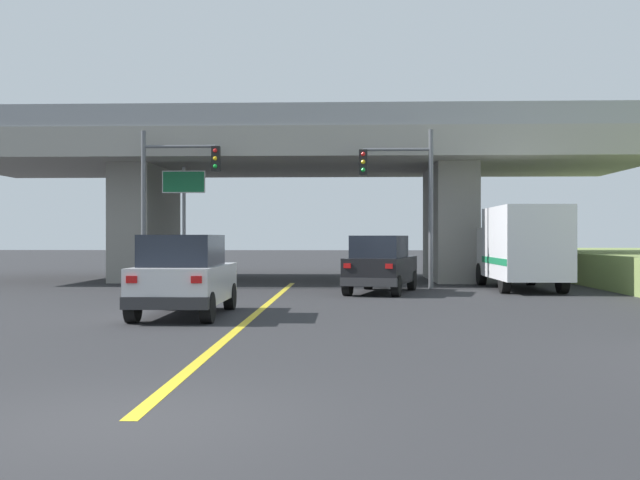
% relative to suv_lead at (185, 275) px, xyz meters
% --- Properties ---
extents(ground, '(160.00, 160.00, 0.00)m').
position_rel_suv_lead_xyz_m(ground, '(1.70, 16.27, -1.01)').
color(ground, '#2B2B2D').
extents(overpass_bridge, '(31.16, 10.66, 7.26)m').
position_rel_suv_lead_xyz_m(overpass_bridge, '(1.70, 16.27, 4.07)').
color(overpass_bridge, gray).
rests_on(overpass_bridge, ground).
extents(lane_divider_stripe, '(0.20, 24.21, 0.01)m').
position_rel_suv_lead_xyz_m(lane_divider_stripe, '(1.70, 1.47, -1.01)').
color(lane_divider_stripe, yellow).
rests_on(lane_divider_stripe, ground).
extents(suv_lead, '(1.98, 4.44, 2.02)m').
position_rel_suv_lead_xyz_m(suv_lead, '(0.00, 0.00, 0.00)').
color(suv_lead, silver).
rests_on(suv_lead, ground).
extents(suv_crossing, '(2.88, 4.74, 2.02)m').
position_rel_suv_lead_xyz_m(suv_crossing, '(5.22, 7.98, -0.00)').
color(suv_crossing, black).
rests_on(suv_crossing, ground).
extents(box_truck, '(2.33, 6.74, 3.07)m').
position_rel_suv_lead_xyz_m(box_truck, '(10.53, 9.87, 0.60)').
color(box_truck, silver).
rests_on(box_truck, ground).
extents(traffic_signal_nearside, '(2.83, 0.36, 6.06)m').
position_rel_suv_lead_xyz_m(traffic_signal_nearside, '(6.35, 10.27, 2.79)').
color(traffic_signal_nearside, '#56595E').
rests_on(traffic_signal_nearside, ground).
extents(traffic_signal_farside, '(3.06, 0.36, 6.07)m').
position_rel_suv_lead_xyz_m(traffic_signal_farside, '(-2.86, 10.25, 2.86)').
color(traffic_signal_farside, '#56595E').
rests_on(traffic_signal_farside, ground).
extents(highway_sign, '(1.82, 0.17, 4.92)m').
position_rel_suv_lead_xyz_m(highway_sign, '(-2.83, 12.91, 2.66)').
color(highway_sign, slate).
rests_on(highway_sign, ground).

